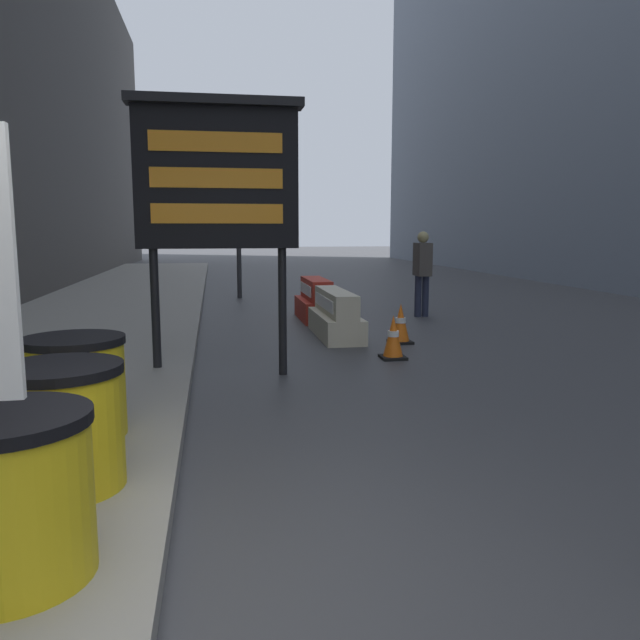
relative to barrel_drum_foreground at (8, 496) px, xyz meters
The scene contains 11 objects.
ground_plane 0.93m from the barrel_drum_foreground, 27.23° to the right, with size 120.00×120.00×0.00m, color #3F3F42.
barrel_drum_foreground is the anchor object (origin of this frame).
barrel_drum_middle 1.03m from the barrel_drum_foreground, 90.17° to the left, with size 0.78×0.78×0.79m.
barrel_drum_back 2.07m from the barrel_drum_foreground, 93.60° to the left, with size 0.78×0.78×0.79m.
message_board 4.92m from the barrel_drum_foreground, 77.19° to the left, with size 1.97×0.36×3.21m.
jersey_barrier_cream 7.59m from the barrel_drum_foreground, 67.51° to the left, with size 0.61×1.96×0.76m.
jersey_barrier_red_striped 9.45m from the barrel_drum_foreground, 72.12° to the left, with size 0.64×1.61×0.80m.
traffic_cone_near 7.31m from the barrel_drum_foreground, 58.86° to the left, with size 0.35×0.35×0.62m.
traffic_cone_mid 6.13m from the barrel_drum_foreground, 57.03° to the left, with size 0.34×0.34×0.60m.
traffic_light_near_curb 13.36m from the barrel_drum_foreground, 83.05° to the left, with size 0.28×0.44×3.99m.
pedestrian_worker 10.39m from the barrel_drum_foreground, 60.75° to the left, with size 0.29×0.45×1.71m.
Camera 1 is at (0.28, -2.56, 1.75)m, focal length 35.00 mm.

